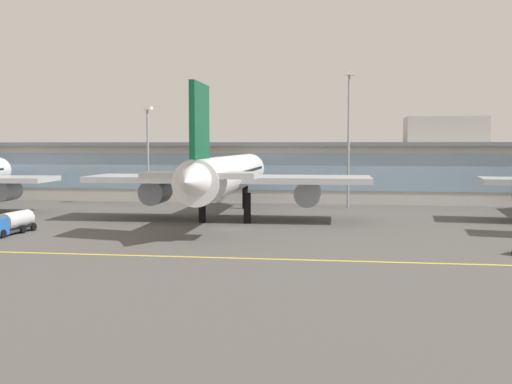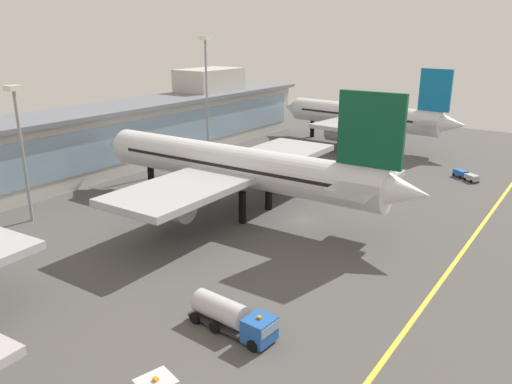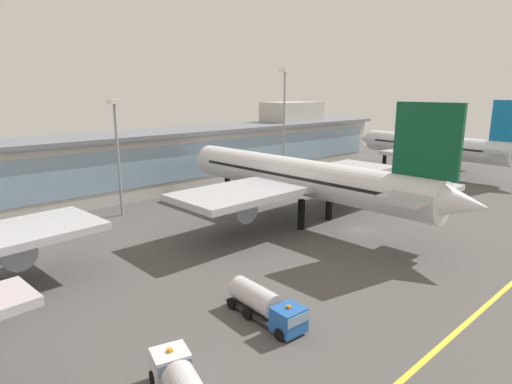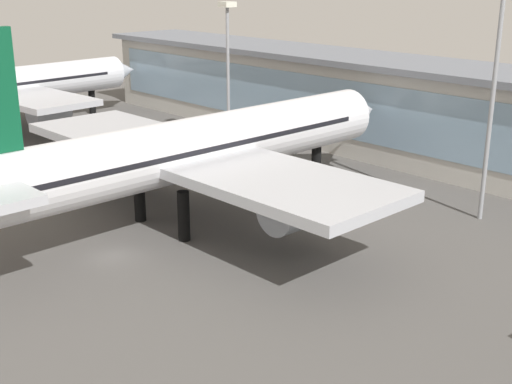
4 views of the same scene
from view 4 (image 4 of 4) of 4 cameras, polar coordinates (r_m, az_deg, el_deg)
name	(u,v)px [view 4 (image 4 of 4)]	position (r m, az deg, el deg)	size (l,w,h in m)	color
ground_plane	(113,256)	(60.04, -11.87, -5.25)	(180.00, 180.00, 0.00)	#514F4C
terminal_building	(437,111)	(87.93, 14.86, 6.55)	(123.97, 14.00, 17.64)	beige
airliner_near_right	(188,151)	(64.80, -5.73, 3.45)	(44.42, 56.91, 19.45)	black
apron_light_mast_west	(498,49)	(67.28, 19.56, 11.17)	(1.80, 1.80, 25.44)	gray
apron_light_mast_centre	(228,51)	(93.07, -2.38, 11.73)	(1.80, 1.80, 19.43)	gray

